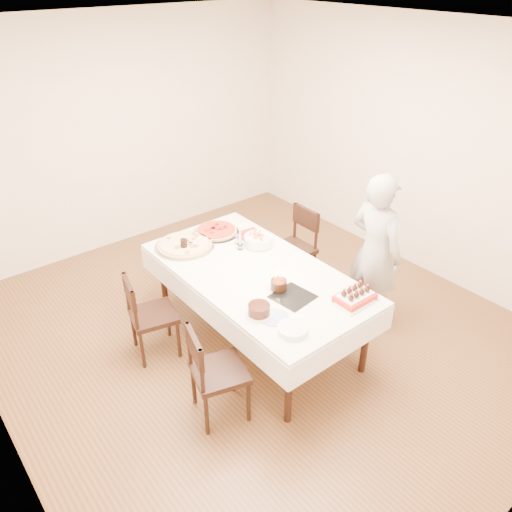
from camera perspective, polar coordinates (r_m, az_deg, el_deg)
floor at (r=4.94m, az=-0.08°, el=-8.45°), size 5.00×5.00×0.00m
wall_back at (r=6.24m, az=-15.04°, el=13.27°), size 4.50×0.04×2.70m
wall_right at (r=5.80m, az=17.89°, el=11.52°), size 0.04×5.00×2.70m
ceiling at (r=3.84m, az=-0.11°, el=24.42°), size 5.00×5.00×0.00m
dining_table at (r=4.63m, az=-0.00°, el=-5.66°), size 1.37×2.25×0.75m
chair_right_savory at (r=5.37m, az=4.09°, el=0.73°), size 0.46×0.46×0.89m
chair_left_savory at (r=4.55m, az=-11.67°, el=-6.63°), size 0.51×0.51×0.82m
chair_left_dessert at (r=3.91m, az=-4.20°, el=-13.08°), size 0.54×0.54×0.85m
person at (r=4.77m, az=13.44°, el=0.41°), size 0.37×0.57×1.56m
pizza_white at (r=4.83m, az=-8.15°, el=1.28°), size 0.65×0.65×0.04m
pizza_pepperoni at (r=5.04m, az=-4.56°, el=2.88°), size 0.53×0.53×0.04m
red_placemat at (r=5.00m, az=-0.71°, el=2.42°), size 0.27×0.27×0.01m
pasta_bowl at (r=4.80m, az=0.30°, el=1.83°), size 0.35×0.35×0.09m
taper_candle at (r=4.69m, az=-1.84°, el=2.25°), size 0.08×0.08×0.28m
shaker_pair at (r=4.79m, az=-1.84°, el=1.79°), size 0.11×0.11×0.11m
cola_glass at (r=4.75m, az=-8.24°, el=1.25°), size 0.09×0.09×0.12m
layer_cake at (r=3.88m, az=0.35°, el=-6.17°), size 0.29×0.29×0.09m
cake_board at (r=4.11m, az=4.23°, el=-4.69°), size 0.34×0.34×0.01m
birthday_cake at (r=4.14m, az=2.62°, el=-2.89°), size 0.18×0.18×0.14m
strawberry_box at (r=4.11m, az=11.25°, el=-4.55°), size 0.32×0.21×0.08m
box_lid at (r=4.10m, az=11.13°, el=-5.35°), size 0.31×0.21×0.03m
plate_stack at (r=3.74m, az=4.20°, el=-8.35°), size 0.27×0.27×0.05m
china_plate at (r=3.88m, az=2.15°, el=-7.02°), size 0.29×0.29×0.01m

